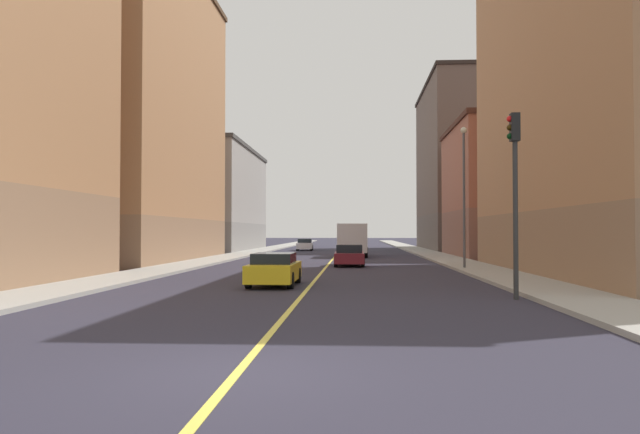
{
  "coord_description": "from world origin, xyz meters",
  "views": [
    {
      "loc": [
        1.81,
        -9.21,
        2.16
      ],
      "look_at": [
        -0.38,
        27.81,
        3.06
      ],
      "focal_mm": 34.01,
      "sensor_mm": 36.0,
      "label": 1
    }
  ],
  "objects": [
    {
      "name": "ground_plane",
      "position": [
        0.0,
        0.0,
        0.0
      ],
      "size": [
        400.0,
        400.0,
        0.0
      ],
      "primitive_type": "plane",
      "color": "#2C2A38",
      "rests_on": "ground"
    },
    {
      "name": "sidewalk_left",
      "position": [
        8.75,
        49.0,
        0.07
      ],
      "size": [
        2.86,
        168.0,
        0.15
      ],
      "primitive_type": "cube",
      "color": "#9E9B93",
      "rests_on": "ground"
    },
    {
      "name": "sidewalk_right",
      "position": [
        -8.75,
        49.0,
        0.07
      ],
      "size": [
        2.86,
        168.0,
        0.15
      ],
      "primitive_type": "cube",
      "color": "#9E9B93",
      "rests_on": "ground"
    },
    {
      "name": "lane_center_stripe",
      "position": [
        0.0,
        49.0,
        0.01
      ],
      "size": [
        0.16,
        154.0,
        0.01
      ],
      "primitive_type": "cube",
      "color": "#E5D14C",
      "rests_on": "ground"
    },
    {
      "name": "building_left_near",
      "position": [
        14.29,
        21.23,
        9.56
      ],
      "size": [
        8.53,
        23.82,
        19.11
      ],
      "color": "#8F6B4F",
      "rests_on": "ground"
    },
    {
      "name": "building_left_mid",
      "position": [
        14.29,
        43.28,
        5.7
      ],
      "size": [
        8.53,
        14.49,
        11.38
      ],
      "color": "brown",
      "rests_on": "ground"
    },
    {
      "name": "building_left_far",
      "position": [
        14.29,
        63.99,
        9.88
      ],
      "size": [
        8.53,
        22.0,
        19.74
      ],
      "color": "brown",
      "rests_on": "ground"
    },
    {
      "name": "building_right_midblock",
      "position": [
        -14.29,
        34.81,
        10.98
      ],
      "size": [
        8.53,
        21.95,
        21.95
      ],
      "color": "#8F6B4F",
      "rests_on": "ground"
    },
    {
      "name": "building_right_distant",
      "position": [
        -14.29,
        59.85,
        5.89
      ],
      "size": [
        8.53,
        22.72,
        11.75
      ],
      "color": "gray",
      "rests_on": "ground"
    },
    {
      "name": "traffic_light_left_near",
      "position": [
        6.9,
        10.48,
        3.86
      ],
      "size": [
        0.4,
        0.32,
        5.97
      ],
      "color": "#2D2D2D",
      "rests_on": "ground"
    },
    {
      "name": "street_lamp_left_near",
      "position": [
        7.91,
        25.31,
        4.89
      ],
      "size": [
        0.36,
        0.36,
        7.93
      ],
      "color": "#4C4C51",
      "rests_on": "ground"
    },
    {
      "name": "car_white",
      "position": [
        -4.05,
        60.27,
        0.66
      ],
      "size": [
        1.96,
        4.3,
        1.35
      ],
      "color": "white",
      "rests_on": "ground"
    },
    {
      "name": "car_yellow",
      "position": [
        -1.44,
        14.88,
        0.66
      ],
      "size": [
        1.85,
        4.25,
        1.31
      ],
      "color": "gold",
      "rests_on": "ground"
    },
    {
      "name": "car_maroon",
      "position": [
        1.4,
        29.09,
        0.66
      ],
      "size": [
        1.91,
        4.54,
        1.35
      ],
      "color": "maroon",
      "rests_on": "ground"
    },
    {
      "name": "box_truck",
      "position": [
        1.52,
        43.1,
        1.52
      ],
      "size": [
        2.54,
        7.95,
        2.82
      ],
      "color": "maroon",
      "rests_on": "ground"
    }
  ]
}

